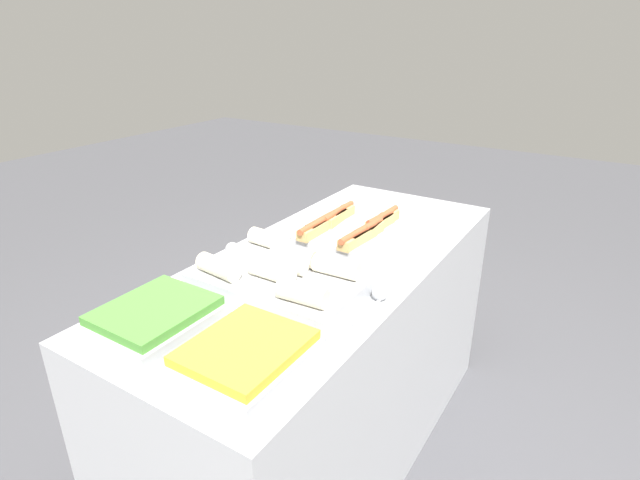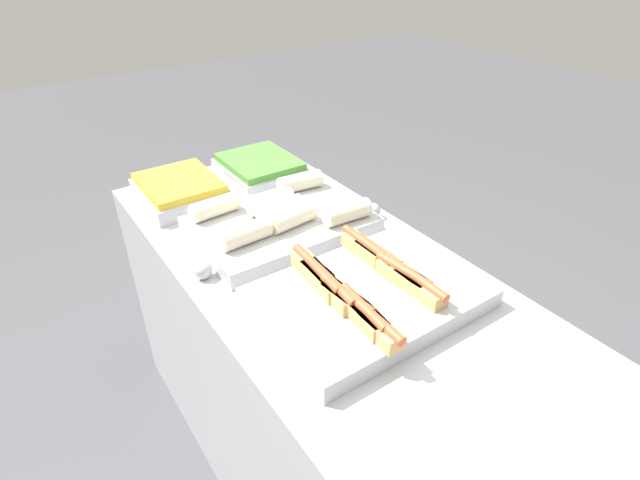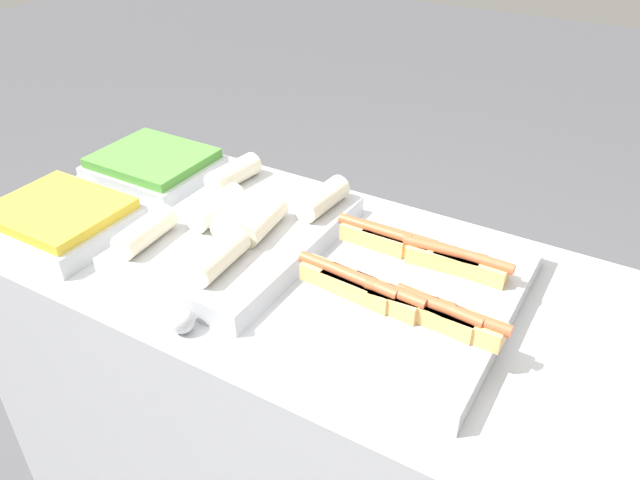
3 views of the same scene
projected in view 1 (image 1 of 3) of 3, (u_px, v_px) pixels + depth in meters
The scene contains 8 objects.
ground_plane at pixel (325, 445), 2.05m from camera, with size 12.00×12.00×0.00m, color #4C4C51.
counter at pixel (326, 360), 1.88m from camera, with size 1.64×0.69×0.85m.
tray_hotdogs at pixel (351, 233), 1.83m from camera, with size 0.41×0.52×0.10m.
tray_wraps at pixel (283, 275), 1.51m from camera, with size 0.35×0.50×0.11m.
tray_side_front at pixel (246, 357), 1.14m from camera, with size 0.29×0.25×0.07m.
tray_side_back at pixel (156, 319), 1.29m from camera, with size 0.29×0.25×0.07m.
serving_spoon_near at pixel (377, 295), 1.43m from camera, with size 0.23×0.05×0.05m.
serving_spoon_far at pixel (229, 252), 1.71m from camera, with size 0.24×0.05×0.05m.
Camera 1 is at (-1.33, -0.81, 1.58)m, focal length 28.00 mm.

